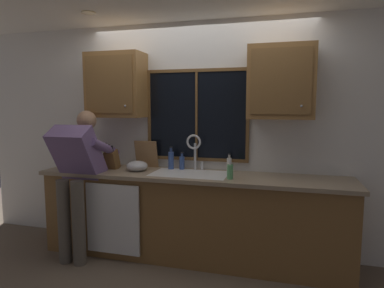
{
  "coord_description": "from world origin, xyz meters",
  "views": [
    {
      "loc": [
        0.93,
        -3.59,
        1.63
      ],
      "look_at": [
        0.01,
        -0.3,
        1.24
      ],
      "focal_mm": 30.96,
      "sensor_mm": 36.0,
      "label": 1
    }
  ],
  "objects_px": {
    "knife_block": "(112,160)",
    "soap_dispenser": "(230,171)",
    "bottle_amber_small": "(182,162)",
    "bottle_green_glass": "(171,160)",
    "person_standing": "(77,169)",
    "cutting_board": "(146,154)",
    "bottle_tall_clear": "(229,164)",
    "mixing_bowl": "(137,166)"
  },
  "relations": [
    {
      "from": "cutting_board",
      "to": "soap_dispenser",
      "type": "bearing_deg",
      "value": -19.09
    },
    {
      "from": "cutting_board",
      "to": "soap_dispenser",
      "type": "height_order",
      "value": "cutting_board"
    },
    {
      "from": "knife_block",
      "to": "cutting_board",
      "type": "bearing_deg",
      "value": 31.67
    },
    {
      "from": "knife_block",
      "to": "bottle_amber_small",
      "type": "relative_size",
      "value": 1.66
    },
    {
      "from": "cutting_board",
      "to": "bottle_green_glass",
      "type": "distance_m",
      "value": 0.32
    },
    {
      "from": "bottle_green_glass",
      "to": "bottle_tall_clear",
      "type": "distance_m",
      "value": 0.66
    },
    {
      "from": "knife_block",
      "to": "cutting_board",
      "type": "xyz_separation_m",
      "value": [
        0.33,
        0.2,
        0.05
      ]
    },
    {
      "from": "bottle_green_glass",
      "to": "bottle_amber_small",
      "type": "xyz_separation_m",
      "value": [
        0.12,
        0.02,
        -0.03
      ]
    },
    {
      "from": "person_standing",
      "to": "mixing_bowl",
      "type": "xyz_separation_m",
      "value": [
        0.54,
        0.32,
        0.0
      ]
    },
    {
      "from": "mixing_bowl",
      "to": "bottle_tall_clear",
      "type": "distance_m",
      "value": 1.01
    },
    {
      "from": "bottle_green_glass",
      "to": "bottle_tall_clear",
      "type": "xyz_separation_m",
      "value": [
        0.66,
        0.01,
        -0.02
      ]
    },
    {
      "from": "cutting_board",
      "to": "bottle_tall_clear",
      "type": "distance_m",
      "value": 0.97
    },
    {
      "from": "person_standing",
      "to": "bottle_tall_clear",
      "type": "height_order",
      "value": "person_standing"
    },
    {
      "from": "cutting_board",
      "to": "knife_block",
      "type": "bearing_deg",
      "value": -148.33
    },
    {
      "from": "bottle_green_glass",
      "to": "mixing_bowl",
      "type": "bearing_deg",
      "value": -149.83
    },
    {
      "from": "knife_block",
      "to": "soap_dispenser",
      "type": "height_order",
      "value": "knife_block"
    },
    {
      "from": "bottle_amber_small",
      "to": "knife_block",
      "type": "bearing_deg",
      "value": -165.97
    },
    {
      "from": "cutting_board",
      "to": "mixing_bowl",
      "type": "xyz_separation_m",
      "value": [
        -0.01,
        -0.22,
        -0.1
      ]
    },
    {
      "from": "person_standing",
      "to": "bottle_green_glass",
      "type": "distance_m",
      "value": 1.01
    },
    {
      "from": "bottle_green_glass",
      "to": "person_standing",
      "type": "bearing_deg",
      "value": -149.5
    },
    {
      "from": "cutting_board",
      "to": "soap_dispenser",
      "type": "relative_size",
      "value": 1.59
    },
    {
      "from": "person_standing",
      "to": "soap_dispenser",
      "type": "height_order",
      "value": "person_standing"
    },
    {
      "from": "knife_block",
      "to": "bottle_amber_small",
      "type": "xyz_separation_m",
      "value": [
        0.77,
        0.19,
        -0.03
      ]
    },
    {
      "from": "soap_dispenser",
      "to": "bottle_tall_clear",
      "type": "xyz_separation_m",
      "value": [
        -0.06,
        0.34,
        0.01
      ]
    },
    {
      "from": "cutting_board",
      "to": "bottle_tall_clear",
      "type": "bearing_deg",
      "value": -1.28
    },
    {
      "from": "bottle_green_glass",
      "to": "bottle_tall_clear",
      "type": "height_order",
      "value": "bottle_green_glass"
    },
    {
      "from": "person_standing",
      "to": "knife_block",
      "type": "relative_size",
      "value": 4.91
    },
    {
      "from": "cutting_board",
      "to": "bottle_green_glass",
      "type": "relative_size",
      "value": 1.24
    },
    {
      "from": "knife_block",
      "to": "cutting_board",
      "type": "distance_m",
      "value": 0.39
    },
    {
      "from": "soap_dispenser",
      "to": "bottle_amber_small",
      "type": "bearing_deg",
      "value": 150.01
    },
    {
      "from": "bottle_amber_small",
      "to": "person_standing",
      "type": "bearing_deg",
      "value": -151.77
    },
    {
      "from": "mixing_bowl",
      "to": "bottle_amber_small",
      "type": "height_order",
      "value": "bottle_amber_small"
    },
    {
      "from": "knife_block",
      "to": "bottle_green_glass",
      "type": "bearing_deg",
      "value": 14.88
    },
    {
      "from": "bottle_tall_clear",
      "to": "person_standing",
      "type": "bearing_deg",
      "value": -161.13
    },
    {
      "from": "bottle_green_glass",
      "to": "soap_dispenser",
      "type": "bearing_deg",
      "value": -24.28
    },
    {
      "from": "knife_block",
      "to": "mixing_bowl",
      "type": "height_order",
      "value": "knife_block"
    },
    {
      "from": "mixing_bowl",
      "to": "bottle_amber_small",
      "type": "bearing_deg",
      "value": 25.11
    },
    {
      "from": "mixing_bowl",
      "to": "bottle_amber_small",
      "type": "relative_size",
      "value": 1.2
    },
    {
      "from": "bottle_green_glass",
      "to": "bottle_amber_small",
      "type": "relative_size",
      "value": 1.31
    },
    {
      "from": "person_standing",
      "to": "bottle_tall_clear",
      "type": "bearing_deg",
      "value": 18.87
    },
    {
      "from": "mixing_bowl",
      "to": "soap_dispenser",
      "type": "xyz_separation_m",
      "value": [
        1.05,
        -0.13,
        0.02
      ]
    },
    {
      "from": "person_standing",
      "to": "cutting_board",
      "type": "relative_size",
      "value": 5.01
    }
  ]
}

